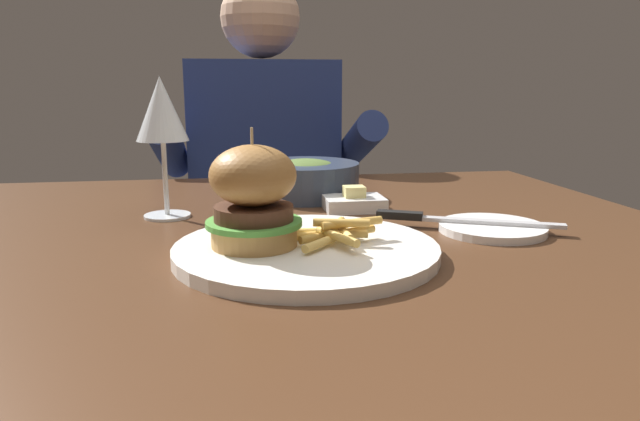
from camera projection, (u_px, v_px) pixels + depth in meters
The scene contains 10 objects.
dining_table at pixel (269, 308), 0.71m from camera, with size 1.12×0.95×0.74m.
main_plate at pixel (306, 250), 0.62m from camera, with size 0.29×0.29×0.01m, color white.
burger_sandwich at pixel (253, 196), 0.60m from camera, with size 0.10×0.10×0.13m.
fries_pile at pixel (335, 232), 0.62m from camera, with size 0.11×0.10×0.03m.
wine_glass at pixel (161, 113), 0.77m from camera, with size 0.07×0.07×0.19m.
bread_plate at pixel (492, 228), 0.72m from camera, with size 0.13×0.13×0.01m, color white.
table_knife at pixel (451, 219), 0.73m from camera, with size 0.22×0.11×0.01m.
butter_dish at pixel (354, 202), 0.85m from camera, with size 0.09×0.07×0.04m.
soup_bowl at pixel (305, 178), 0.95m from camera, with size 0.18×0.18×0.06m.
diner_person at pixel (265, 228), 1.47m from camera, with size 0.51×0.36×1.18m.
Camera 1 is at (-0.04, -0.67, 0.92)m, focal length 32.00 mm.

